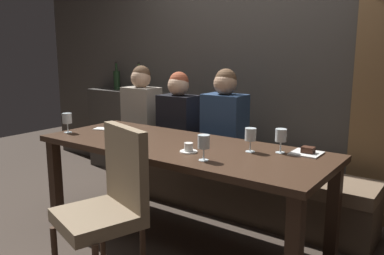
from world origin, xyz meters
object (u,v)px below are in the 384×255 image
wine_glass_center_back (204,143)px  wine_glass_near_left (67,119)px  diner_redhead (142,108)px  wine_bottle_pale_label (139,81)px  dessert_plate (307,152)px  chair_near_side (110,199)px  dining_table (180,156)px  diner_far_end (225,118)px  wine_glass_end_left (281,136)px  banquette_bench (227,185)px  wine_bottle_dark_red (117,79)px  espresso_cup (189,148)px  wine_glass_end_right (251,135)px  diner_bearded (179,115)px

wine_glass_center_back → wine_glass_near_left: bearing=178.6°
diner_redhead → wine_bottle_pale_label: bearing=135.4°
dessert_plate → chair_near_side: bearing=-129.0°
diner_redhead → wine_glass_near_left: 0.93m
dining_table → wine_glass_near_left: (-1.01, -0.21, 0.20)m
dining_table → diner_far_end: size_ratio=2.71×
wine_glass_end_left → banquette_bench: bearing=144.6°
wine_bottle_dark_red → wine_glass_center_back: 2.51m
wine_bottle_dark_red → wine_glass_near_left: wine_bottle_dark_red is taller
diner_redhead → dessert_plate: diner_redhead is taller
chair_near_side → dessert_plate: bearing=51.0°
diner_far_end → espresso_cup: 0.84m
banquette_bench → wine_glass_near_left: 1.50m
diner_far_end → wine_glass_end_left: (0.72, -0.47, 0.02)m
banquette_bench → diner_redhead: 1.21m
wine_glass_end_right → diner_redhead: bearing=158.7°
wine_bottle_pale_label → chair_near_side: bearing=-51.4°
wine_glass_end_left → espresso_cup: 0.62m
wine_glass_end_right → wine_bottle_dark_red: bearing=157.3°
diner_redhead → wine_glass_end_left: (1.74, -0.51, 0.02)m
diner_redhead → wine_glass_near_left: diner_redhead is taller
diner_bearded → wine_glass_end_left: (1.24, -0.48, 0.04)m
dining_table → dessert_plate: dessert_plate is taller
banquette_bench → wine_glass_center_back: wine_glass_center_back is taller
wine_glass_end_left → wine_bottle_pale_label: bearing=157.7°
dining_table → espresso_cup: size_ratio=18.33×
diner_far_end → espresso_cup: diner_far_end is taller
dessert_plate → espresso_cup: bearing=-148.0°
wine_glass_end_right → espresso_cup: 0.43m
banquette_bench → wine_bottle_pale_label: size_ratio=7.67×
diner_bearded → espresso_cup: 1.10m
wine_bottle_pale_label → dessert_plate: size_ratio=1.72×
espresso_cup → diner_bearded: bearing=131.2°
banquette_bench → dessert_plate: bearing=-26.3°
dining_table → wine_bottle_pale_label: (-1.39, 1.06, 0.42)m
dessert_plate → diner_bearded: bearing=163.6°
diner_bearded → wine_glass_end_right: 1.21m
wine_bottle_dark_red → espresso_cup: bearing=-31.8°
wine_glass_end_right → wine_glass_end_left: same height
wine_bottle_pale_label → wine_glass_end_left: wine_bottle_pale_label is taller
diner_far_end → wine_glass_end_left: 0.86m
dining_table → diner_bearded: bearing=128.1°
wine_glass_end_left → espresso_cup: (-0.51, -0.34, -0.09)m
diner_far_end → wine_glass_near_left: diner_far_end is taller
diner_far_end → wine_bottle_pale_label: size_ratio=2.49×
wine_bottle_dark_red → wine_glass_near_left: (0.74, -1.27, -0.22)m
wine_glass_end_right → wine_glass_end_left: 0.20m
wine_bottle_pale_label → wine_glass_center_back: (1.77, -1.31, -0.22)m
wine_bottle_dark_red → wine_glass_end_right: 2.46m
wine_glass_end_right → banquette_bench: bearing=131.3°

